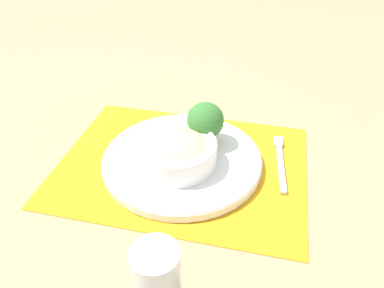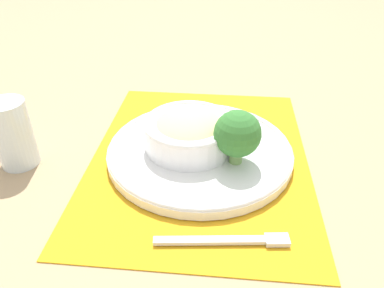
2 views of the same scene
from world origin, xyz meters
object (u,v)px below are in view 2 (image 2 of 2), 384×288
at_px(bowl, 189,131).
at_px(broccoli_floret, 238,134).
at_px(water_glass, 14,137).
at_px(fork, 235,240).

height_order(bowl, broccoli_floret, broccoli_floret).
bearing_deg(broccoli_floret, bowl, -121.15).
distance_m(broccoli_floret, water_glass, 0.37).
bearing_deg(fork, water_glass, -117.87).
height_order(bowl, water_glass, water_glass).
xyz_separation_m(broccoli_floret, fork, (0.16, -0.02, -0.07)).
bearing_deg(water_glass, bowl, 94.22).
relative_size(bowl, broccoli_floret, 1.68).
xyz_separation_m(broccoli_floret, water_glass, (-0.03, -0.37, -0.02)).
relative_size(broccoli_floret, water_glass, 0.79).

